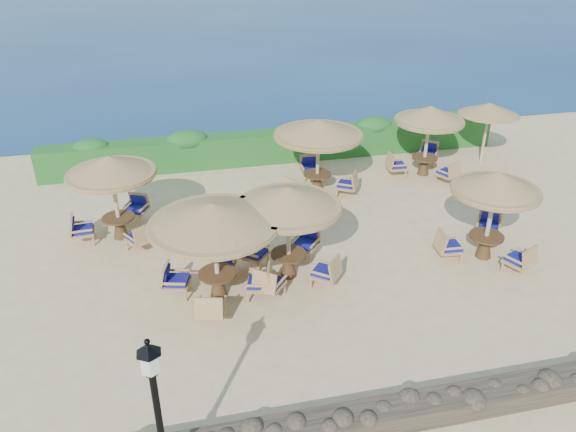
{
  "coord_description": "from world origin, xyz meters",
  "views": [
    {
      "loc": [
        -4.22,
        -13.21,
        8.64
      ],
      "look_at": [
        -1.19,
        0.12,
        1.3
      ],
      "focal_mm": 35.0,
      "sensor_mm": 36.0,
      "label": 1
    }
  ],
  "objects_px": {
    "lamp_post": "(161,430)",
    "cafe_set_5": "(428,128)",
    "cafe_set_3": "(113,182)",
    "cafe_set_1": "(289,217)",
    "extra_parasol": "(490,109)",
    "cafe_set_0": "(214,231)",
    "cafe_set_4": "(318,139)",
    "cafe_set_2": "(494,200)"
  },
  "relations": [
    {
      "from": "lamp_post",
      "to": "cafe_set_5",
      "type": "bearing_deg",
      "value": 49.17
    },
    {
      "from": "lamp_post",
      "to": "cafe_set_4",
      "type": "bearing_deg",
      "value": 62.87
    },
    {
      "from": "extra_parasol",
      "to": "cafe_set_3",
      "type": "distance_m",
      "value": 14.01
    },
    {
      "from": "cafe_set_0",
      "to": "cafe_set_4",
      "type": "distance_m",
      "value": 6.79
    },
    {
      "from": "cafe_set_1",
      "to": "cafe_set_5",
      "type": "bearing_deg",
      "value": 40.25
    },
    {
      "from": "lamp_post",
      "to": "cafe_set_4",
      "type": "xyz_separation_m",
      "value": [
        5.56,
        10.85,
        0.41
      ]
    },
    {
      "from": "cafe_set_0",
      "to": "cafe_set_3",
      "type": "xyz_separation_m",
      "value": [
        -2.55,
        3.63,
        -0.06
      ]
    },
    {
      "from": "cafe_set_2",
      "to": "cafe_set_1",
      "type": "bearing_deg",
      "value": 176.89
    },
    {
      "from": "extra_parasol",
      "to": "cafe_set_1",
      "type": "bearing_deg",
      "value": -146.64
    },
    {
      "from": "cafe_set_3",
      "to": "cafe_set_5",
      "type": "relative_size",
      "value": 1.0
    },
    {
      "from": "cafe_set_0",
      "to": "cafe_set_1",
      "type": "bearing_deg",
      "value": 14.36
    },
    {
      "from": "cafe_set_0",
      "to": "cafe_set_2",
      "type": "height_order",
      "value": "same"
    },
    {
      "from": "cafe_set_1",
      "to": "cafe_set_3",
      "type": "xyz_separation_m",
      "value": [
        -4.5,
        3.13,
        0.05
      ]
    },
    {
      "from": "cafe_set_4",
      "to": "cafe_set_2",
      "type": "bearing_deg",
      "value": -56.11
    },
    {
      "from": "cafe_set_4",
      "to": "cafe_set_5",
      "type": "relative_size",
      "value": 1.1
    },
    {
      "from": "cafe_set_3",
      "to": "cafe_set_1",
      "type": "bearing_deg",
      "value": -34.76
    },
    {
      "from": "extra_parasol",
      "to": "cafe_set_4",
      "type": "xyz_separation_m",
      "value": [
        -7.04,
        -1.15,
        -0.21
      ]
    },
    {
      "from": "cafe_set_0",
      "to": "cafe_set_4",
      "type": "relative_size",
      "value": 1.05
    },
    {
      "from": "cafe_set_1",
      "to": "cafe_set_2",
      "type": "distance_m",
      "value": 5.66
    },
    {
      "from": "cafe_set_3",
      "to": "cafe_set_5",
      "type": "xyz_separation_m",
      "value": [
        10.96,
        2.34,
        -0.02
      ]
    },
    {
      "from": "cafe_set_0",
      "to": "extra_parasol",
      "type": "bearing_deg",
      "value": 30.45
    },
    {
      "from": "lamp_post",
      "to": "cafe_set_5",
      "type": "height_order",
      "value": "lamp_post"
    },
    {
      "from": "cafe_set_0",
      "to": "cafe_set_5",
      "type": "relative_size",
      "value": 1.16
    },
    {
      "from": "cafe_set_2",
      "to": "cafe_set_4",
      "type": "distance_m",
      "value": 6.28
    },
    {
      "from": "cafe_set_5",
      "to": "cafe_set_0",
      "type": "bearing_deg",
      "value": -144.65
    },
    {
      "from": "cafe_set_0",
      "to": "cafe_set_4",
      "type": "xyz_separation_m",
      "value": [
        4.11,
        5.4,
        0.04
      ]
    },
    {
      "from": "cafe_set_1",
      "to": "cafe_set_2",
      "type": "relative_size",
      "value": 1.0
    },
    {
      "from": "cafe_set_2",
      "to": "lamp_post",
      "type": "bearing_deg",
      "value": -148.09
    },
    {
      "from": "lamp_post",
      "to": "cafe_set_3",
      "type": "relative_size",
      "value": 1.2
    },
    {
      "from": "cafe_set_4",
      "to": "cafe_set_5",
      "type": "distance_m",
      "value": 4.34
    },
    {
      "from": "cafe_set_4",
      "to": "cafe_set_1",
      "type": "bearing_deg",
      "value": -113.7
    },
    {
      "from": "extra_parasol",
      "to": "cafe_set_0",
      "type": "height_order",
      "value": "cafe_set_0"
    },
    {
      "from": "cafe_set_2",
      "to": "cafe_set_0",
      "type": "bearing_deg",
      "value": -178.54
    },
    {
      "from": "lamp_post",
      "to": "cafe_set_2",
      "type": "height_order",
      "value": "lamp_post"
    },
    {
      "from": "cafe_set_0",
      "to": "cafe_set_3",
      "type": "distance_m",
      "value": 4.43
    },
    {
      "from": "cafe_set_2",
      "to": "cafe_set_4",
      "type": "height_order",
      "value": "same"
    },
    {
      "from": "cafe_set_2",
      "to": "cafe_set_4",
      "type": "relative_size",
      "value": 0.9
    },
    {
      "from": "cafe_set_1",
      "to": "cafe_set_4",
      "type": "relative_size",
      "value": 0.9
    },
    {
      "from": "cafe_set_5",
      "to": "cafe_set_3",
      "type": "bearing_deg",
      "value": -167.94
    },
    {
      "from": "extra_parasol",
      "to": "cafe_set_2",
      "type": "relative_size",
      "value": 0.87
    },
    {
      "from": "lamp_post",
      "to": "cafe_set_4",
      "type": "distance_m",
      "value": 12.2
    },
    {
      "from": "cafe_set_0",
      "to": "cafe_set_5",
      "type": "xyz_separation_m",
      "value": [
        8.41,
        5.97,
        -0.08
      ]
    }
  ]
}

